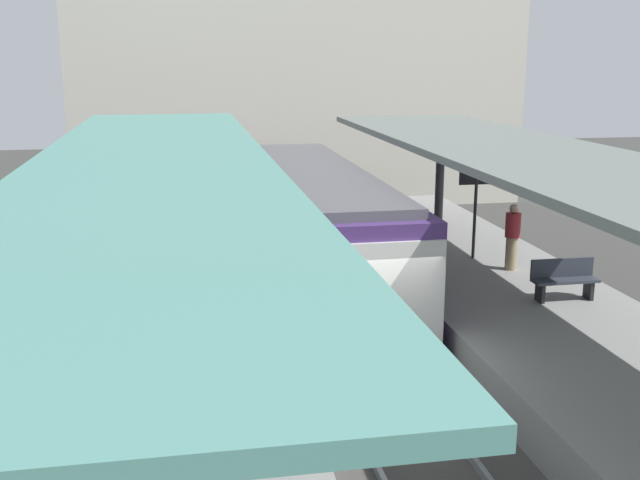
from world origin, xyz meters
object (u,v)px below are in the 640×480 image
object	(u,v)px
passenger_near_bench	(512,236)
platform_sign	(476,195)
platform_bench	(564,278)
commuter_train	(318,231)

from	to	relation	value
passenger_near_bench	platform_sign	bearing A→B (deg)	112.36
platform_bench	passenger_near_bench	size ratio (longest dim) A/B	0.87
passenger_near_bench	commuter_train	bearing A→B (deg)	158.00
platform_bench	platform_sign	distance (m)	3.76
platform_sign	passenger_near_bench	distance (m)	1.51
platform_bench	platform_sign	size ratio (longest dim) A/B	0.63
platform_sign	passenger_near_bench	bearing A→B (deg)	-67.64
platform_bench	platform_sign	bearing A→B (deg)	99.66
commuter_train	platform_bench	xyz separation A→B (m)	(4.51, -4.12, -0.26)
commuter_train	platform_bench	bearing A→B (deg)	-42.43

